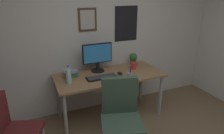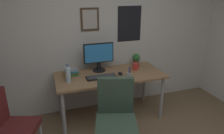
% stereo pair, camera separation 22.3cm
% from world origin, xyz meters
% --- Properties ---
extents(wall_back, '(4.40, 0.10, 2.60)m').
position_xyz_m(wall_back, '(0.00, 2.15, 1.30)').
color(wall_back, silver).
rests_on(wall_back, ground_plane).
extents(desk, '(1.59, 0.71, 0.72)m').
position_xyz_m(desk, '(0.02, 1.72, 0.64)').
color(desk, '#936D47').
rests_on(desk, ground_plane).
extents(office_chair, '(0.58, 0.59, 0.95)m').
position_xyz_m(office_chair, '(-0.15, 0.94, 0.53)').
color(office_chair, '#334738').
rests_on(office_chair, ground_plane).
extents(side_chair, '(0.54, 0.54, 0.88)m').
position_xyz_m(side_chair, '(-1.30, 1.18, 0.50)').
color(side_chair, '#591E1E').
rests_on(side_chair, ground_plane).
extents(monitor, '(0.46, 0.20, 0.43)m').
position_xyz_m(monitor, '(-0.09, 1.91, 0.96)').
color(monitor, black).
rests_on(monitor, desk).
extents(keyboard, '(0.43, 0.15, 0.03)m').
position_xyz_m(keyboard, '(-0.13, 1.63, 0.73)').
color(keyboard, black).
rests_on(keyboard, desk).
extents(computer_mouse, '(0.06, 0.11, 0.04)m').
position_xyz_m(computer_mouse, '(0.17, 1.65, 0.74)').
color(computer_mouse, black).
rests_on(computer_mouse, desk).
extents(water_bottle, '(0.07, 0.07, 0.25)m').
position_xyz_m(water_bottle, '(-0.59, 1.63, 0.83)').
color(water_bottle, silver).
rests_on(water_bottle, desk).
extents(coffee_mug_near, '(0.12, 0.08, 0.10)m').
position_xyz_m(coffee_mug_near, '(0.46, 1.77, 0.77)').
color(coffee_mug_near, red).
rests_on(coffee_mug_near, desk).
extents(potted_plant, '(0.13, 0.13, 0.20)m').
position_xyz_m(potted_plant, '(0.56, 1.97, 0.82)').
color(potted_plant, brown).
rests_on(potted_plant, desk).
extents(pen_cup, '(0.07, 0.07, 0.20)m').
position_xyz_m(pen_cup, '(0.22, 1.45, 0.77)').
color(pen_cup, '#9EA0A5').
rests_on(pen_cup, desk).
extents(book_stack_left, '(0.21, 0.16, 0.09)m').
position_xyz_m(book_stack_left, '(-0.52, 1.87, 0.77)').
color(book_stack_left, '#33723F').
rests_on(book_stack_left, desk).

